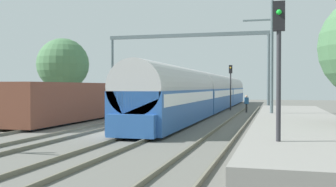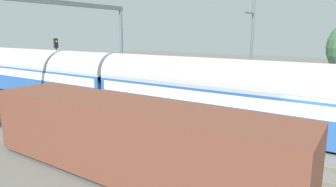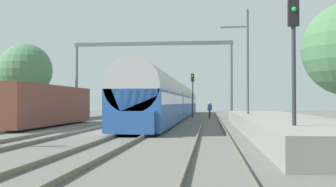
# 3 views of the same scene
# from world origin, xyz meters

# --- Properties ---
(ground) EXTENTS (120.00, 120.00, 0.00)m
(ground) POSITION_xyz_m (0.00, 0.00, 0.00)
(ground) COLOR #5D5C56
(track_west) EXTENTS (1.51, 60.00, 0.16)m
(track_west) POSITION_xyz_m (-1.98, 0.00, 0.08)
(track_west) COLOR #656251
(track_west) RESTS_ON ground
(track_east) EXTENTS (1.51, 60.00, 0.16)m
(track_east) POSITION_xyz_m (1.98, 0.00, 0.08)
(track_east) COLOR #656251
(track_east) RESTS_ON ground
(track_far_east) EXTENTS (1.52, 60.00, 0.16)m
(track_far_east) POSITION_xyz_m (5.94, 0.00, 0.08)
(track_far_east) COLOR #656251
(track_far_east) RESTS_ON ground
(platform) EXTENTS (4.40, 28.00, 0.90)m
(platform) POSITION_xyz_m (9.75, 2.00, 0.45)
(platform) COLOR gray
(platform) RESTS_ON ground
(passenger_train) EXTENTS (2.93, 49.20, 3.82)m
(passenger_train) POSITION_xyz_m (1.98, 21.83, 1.97)
(passenger_train) COLOR #28569E
(passenger_train) RESTS_ON ground
(freight_car) EXTENTS (2.80, 13.00, 2.70)m
(freight_car) POSITION_xyz_m (-5.94, 5.36, 1.47)
(freight_car) COLOR brown
(freight_car) RESTS_ON ground
(person_crossing) EXTENTS (0.46, 0.36, 1.73)m
(person_crossing) POSITION_xyz_m (5.79, 20.01, 1.03)
(person_crossing) COLOR #2C2C2C
(person_crossing) RESTS_ON ground
(railway_signal_far) EXTENTS (0.36, 0.30, 4.92)m
(railway_signal_far) POSITION_xyz_m (3.90, 22.83, 3.16)
(railway_signal_far) COLOR #2D2D33
(railway_signal_far) RESTS_ON ground
(catenary_gantry) EXTENTS (16.27, 0.28, 7.86)m
(catenary_gantry) POSITION_xyz_m (0.00, 18.24, 5.89)
(catenary_gantry) COLOR slate
(catenary_gantry) RESTS_ON ground
(catenary_pole_east_mid) EXTENTS (1.90, 0.20, 8.00)m
(catenary_pole_east_mid) POSITION_xyz_m (8.29, 5.53, 4.15)
(catenary_pole_east_mid) COLOR slate
(catenary_pole_east_mid) RESTS_ON ground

